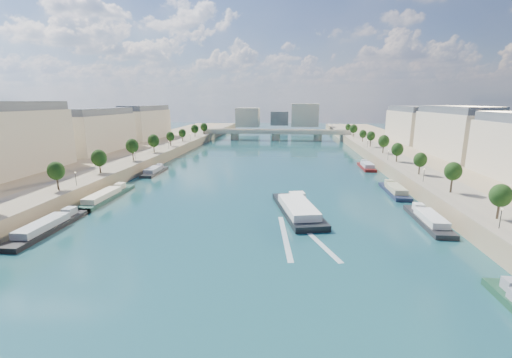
# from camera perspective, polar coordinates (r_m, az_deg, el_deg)

# --- Properties ---
(ground) EXTENTS (700.00, 700.00, 0.00)m
(ground) POSITION_cam_1_polar(r_m,az_deg,el_deg) (127.47, 0.66, -0.62)
(ground) COLOR #0D383D
(ground) RESTS_ON ground
(quay_left) EXTENTS (44.00, 520.00, 5.00)m
(quay_left) POSITION_cam_1_polar(r_m,az_deg,el_deg) (151.05, -27.69, 0.99)
(quay_left) COLOR #9E8460
(quay_left) RESTS_ON ground
(quay_right) EXTENTS (44.00, 520.00, 5.00)m
(quay_right) POSITION_cam_1_polar(r_m,az_deg,el_deg) (140.57, 31.35, -0.21)
(quay_right) COLOR #9E8460
(quay_right) RESTS_ON ground
(pave_left) EXTENTS (14.00, 520.00, 0.10)m
(pave_left) POSITION_cam_1_polar(r_m,az_deg,el_deg) (142.93, -22.76, 1.92)
(pave_left) COLOR gray
(pave_left) RESTS_ON quay_left
(pave_right) EXTENTS (14.00, 520.00, 0.10)m
(pave_right) POSITION_cam_1_polar(r_m,az_deg,el_deg) (134.20, 25.71, 0.98)
(pave_right) COLOR gray
(pave_right) RESTS_ON quay_right
(trees_left) EXTENTS (4.80, 268.80, 8.26)m
(trees_left) POSITION_cam_1_polar(r_m,az_deg,el_deg) (142.90, -21.86, 4.20)
(trees_left) COLOR #382B1E
(trees_left) RESTS_ON ground
(trees_right) EXTENTS (4.80, 268.80, 8.26)m
(trees_right) POSITION_cam_1_polar(r_m,az_deg,el_deg) (141.97, 23.81, 3.98)
(trees_right) COLOR #382B1E
(trees_right) RESTS_ON ground
(lamps_left) EXTENTS (0.36, 200.36, 4.28)m
(lamps_left) POSITION_cam_1_polar(r_m,az_deg,el_deg) (131.70, -23.16, 2.23)
(lamps_left) COLOR black
(lamps_left) RESTS_ON ground
(lamps_right) EXTENTS (0.36, 200.36, 4.28)m
(lamps_right) POSITION_cam_1_polar(r_m,az_deg,el_deg) (136.91, 23.35, 2.58)
(lamps_right) COLOR black
(lamps_right) RESTS_ON ground
(buildings_left) EXTENTS (16.00, 226.00, 23.20)m
(buildings_left) POSITION_cam_1_polar(r_m,az_deg,el_deg) (166.34, -29.73, 6.62)
(buildings_left) COLOR beige
(buildings_left) RESTS_ON ground
(buildings_right) EXTENTS (16.00, 226.00, 23.20)m
(buildings_right) POSITION_cam_1_polar(r_m,az_deg,el_deg) (155.12, 34.42, 5.72)
(buildings_right) COLOR beige
(buildings_right) RESTS_ON ground
(skyline) EXTENTS (79.00, 42.00, 22.00)m
(skyline) POSITION_cam_1_polar(r_m,az_deg,el_deg) (343.39, 4.42, 10.37)
(skyline) COLOR beige
(skyline) RESTS_ON ground
(bridge) EXTENTS (112.00, 12.00, 8.15)m
(bridge) POSITION_cam_1_polar(r_m,az_deg,el_deg) (265.70, 3.31, 7.57)
(bridge) COLOR #C1B79E
(bridge) RESTS_ON ground
(tour_barge) EXTENTS (14.98, 31.01, 4.05)m
(tour_barge) POSITION_cam_1_polar(r_m,az_deg,el_deg) (93.72, 6.97, -5.01)
(tour_barge) COLOR black
(tour_barge) RESTS_ON ground
(wake) EXTENTS (13.32, 25.99, 0.04)m
(wake) POSITION_cam_1_polar(r_m,az_deg,el_deg) (78.57, 7.20, -9.52)
(wake) COLOR silver
(wake) RESTS_ON ground
(moored_barges_left) EXTENTS (5.00, 155.86, 3.60)m
(moored_barges_left) POSITION_cam_1_polar(r_m,az_deg,el_deg) (92.60, -32.44, -7.46)
(moored_barges_left) COLOR #1A1F3A
(moored_barges_left) RESTS_ON ground
(moored_barges_right) EXTENTS (5.00, 167.70, 3.60)m
(moored_barges_right) POSITION_cam_1_polar(r_m,az_deg,el_deg) (90.78, 28.08, -7.32)
(moored_barges_right) COLOR black
(moored_barges_right) RESTS_ON ground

